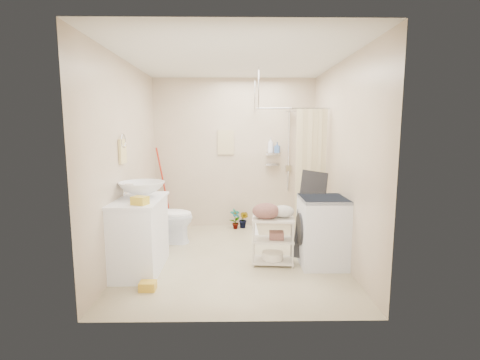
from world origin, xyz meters
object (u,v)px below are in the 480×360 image
object	(u,v)px
vanity	(139,234)
washing_machine	(324,231)
laundry_rack	(273,236)
toilet	(166,216)

from	to	relation	value
vanity	washing_machine	xyz separation A→B (m)	(2.30, 0.15, -0.01)
vanity	laundry_rack	world-z (taller)	vanity
vanity	toilet	xyz separation A→B (m)	(0.12, 1.06, -0.04)
vanity	laundry_rack	bearing A→B (deg)	5.02
toilet	vanity	bearing A→B (deg)	176.76
vanity	toilet	distance (m)	1.06
washing_machine	laundry_rack	xyz separation A→B (m)	(-0.65, 0.01, -0.07)
washing_machine	laundry_rack	size ratio (longest dim) A/B	1.20
vanity	toilet	size ratio (longest dim) A/B	1.24
laundry_rack	vanity	bearing A→B (deg)	-169.87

